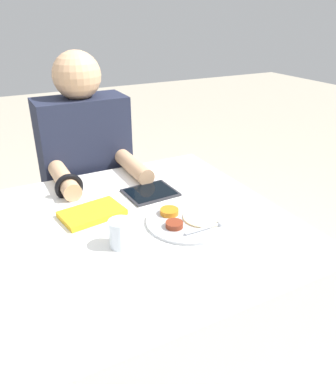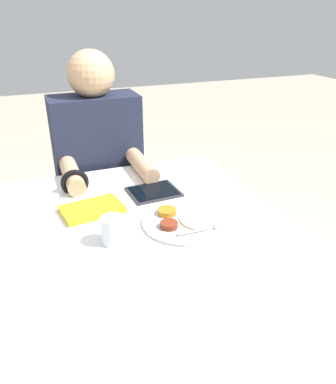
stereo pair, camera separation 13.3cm
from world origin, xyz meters
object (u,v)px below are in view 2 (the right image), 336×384
Objects in this scene: red_notebook at (92,209)px; person_diner at (100,185)px; tablet_device at (154,192)px; thali_tray at (185,221)px; drinking_glass at (113,230)px.

person_diner is (0.12, 0.50, -0.14)m from red_notebook.
thali_tray is at bearing -85.31° from tablet_device.
drinking_glass is (-0.23, -0.28, 0.04)m from tablet_device.
drinking_glass reaches higher than tablet_device.
tablet_device is 0.16× the size of person_diner.
red_notebook is 0.26m from tablet_device.
thali_tray is at bearing -35.14° from red_notebook.
red_notebook is 0.19× the size of person_diner.
person_diner reaches higher than thali_tray.
person_diner is (-0.15, 0.69, -0.14)m from thali_tray.
drinking_glass reaches higher than thali_tray.
thali_tray is 3.30× the size of drinking_glass.
tablet_device is (0.25, 0.06, -0.00)m from red_notebook.
drinking_glass is at bearing -97.70° from person_diner.
thali_tray is 0.25m from drinking_glass.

